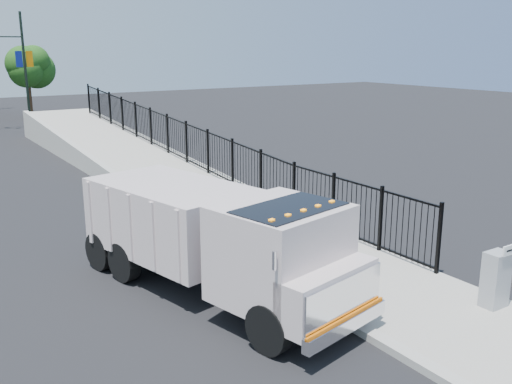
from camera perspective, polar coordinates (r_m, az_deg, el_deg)
ground at (r=14.26m, az=1.87°, el=-8.96°), size 120.00×120.00×0.00m
sidewalk at (r=14.02m, az=13.23°, el=-9.53°), size 3.55×12.00×0.12m
curb at (r=12.79m, az=7.10°, el=-11.55°), size 0.30×12.00×0.16m
ramp at (r=28.97m, az=-12.93°, el=2.74°), size 3.95×24.06×3.19m
iron_fence at (r=25.72m, az=-6.93°, el=3.61°), size 0.10×28.00×1.80m
truck at (r=13.03m, az=-3.90°, el=-4.40°), size 4.00×7.94×2.60m
worker at (r=14.34m, az=4.04°, el=-4.22°), size 0.54×0.75×1.93m
utility_cabinet at (r=13.53m, az=22.83°, el=-8.06°), size 0.55×0.40×1.25m
arrow_sign at (r=13.17m, az=23.93°, el=-5.36°), size 0.35×0.04×0.22m
debris at (r=15.76m, az=6.99°, el=-6.08°), size 0.40×0.40×0.10m
light_pole_1 at (r=44.05m, az=-22.50°, el=11.61°), size 3.78×0.22×8.00m
tree_1 at (r=50.17m, az=-21.95°, el=11.40°), size 2.80×2.80×5.40m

